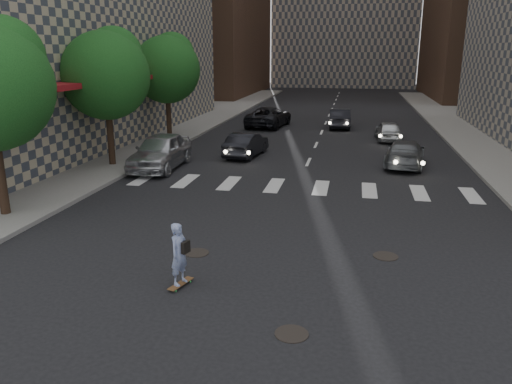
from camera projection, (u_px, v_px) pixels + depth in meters
ground at (257, 277)px, 12.78m from camera, size 160.00×160.00×0.00m
sidewalk_left at (106, 134)px, 34.33m from camera, size 13.00×80.00×0.15m
tree_b at (108, 71)px, 23.78m from camera, size 4.20×4.20×6.60m
tree_c at (168, 66)px, 31.33m from camera, size 4.20×4.20×6.60m
manhole_a at (292, 334)px, 10.20m from camera, size 0.70×0.70×0.02m
manhole_b at (197, 253)px, 14.28m from camera, size 0.70×0.70×0.02m
manhole_c at (386, 256)px, 14.05m from camera, size 0.70×0.70×0.02m
skateboarder at (180, 254)px, 12.03m from camera, size 0.53×0.85×1.64m
silver_sedan at (160, 151)px, 24.38m from camera, size 2.12×5.07×1.71m
traffic_car_a at (246, 144)px, 27.25m from camera, size 1.86×4.10×1.31m
traffic_car_b at (405, 153)px, 24.93m from camera, size 2.41×4.69×1.30m
traffic_car_c at (269, 117)px, 37.89m from camera, size 3.12×5.62×1.49m
traffic_car_d at (388, 131)px, 32.04m from camera, size 1.68×3.81×1.27m
traffic_car_e at (339, 118)px, 37.39m from camera, size 1.74×4.39×1.42m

